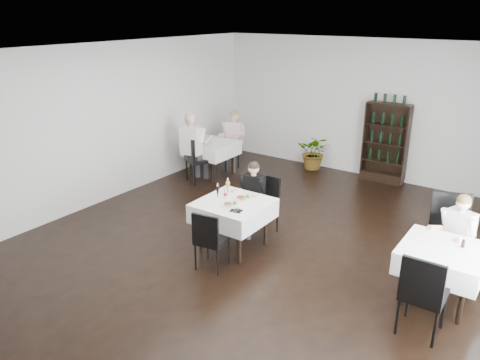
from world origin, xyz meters
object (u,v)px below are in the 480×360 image
object	(u,v)px
potted_tree	(315,152)
diner_main	(252,192)
wine_shelf	(385,144)
main_table	(233,211)

from	to	relation	value
potted_tree	diner_main	world-z (taller)	diner_main
wine_shelf	potted_tree	xyz separation A→B (m)	(-1.59, -0.11, -0.43)
main_table	potted_tree	xyz separation A→B (m)	(-0.69, 4.20, -0.21)
main_table	potted_tree	size ratio (longest dim) A/B	1.24
wine_shelf	diner_main	xyz separation A→B (m)	(-0.95, -3.73, -0.13)
diner_main	wine_shelf	bearing A→B (deg)	75.65
wine_shelf	diner_main	size ratio (longest dim) A/B	1.41
potted_tree	diner_main	xyz separation A→B (m)	(0.63, -3.61, 0.30)
wine_shelf	diner_main	bearing A→B (deg)	-104.35
diner_main	potted_tree	bearing A→B (deg)	99.94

